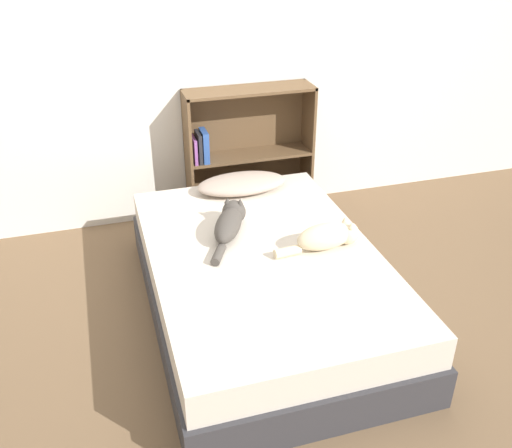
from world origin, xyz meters
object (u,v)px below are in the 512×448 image
at_px(pillow, 242,184).
at_px(cat_dark, 230,222).
at_px(bookshelf, 245,152).
at_px(bed, 263,283).
at_px(cat_light, 328,236).

bearing_deg(pillow, cat_dark, -112.64).
bearing_deg(bookshelf, bed, -100.97).
relative_size(bed, cat_dark, 3.72).
bearing_deg(cat_dark, bed, -127.67).
height_order(pillow, cat_dark, cat_dark).
xyz_separation_m(cat_light, cat_dark, (-0.48, 0.32, -0.00)).
bearing_deg(cat_light, cat_dark, 142.05).
bearing_deg(bed, cat_light, -8.70).
bearing_deg(pillow, cat_light, -72.02).
distance_m(pillow, cat_light, 0.87).
bearing_deg(cat_light, pillow, 103.21).
distance_m(bed, cat_light, 0.46).
xyz_separation_m(bed, cat_dark, (-0.12, 0.26, 0.28)).
distance_m(pillow, bookshelf, 0.48).
bearing_deg(bed, pillow, 83.41).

